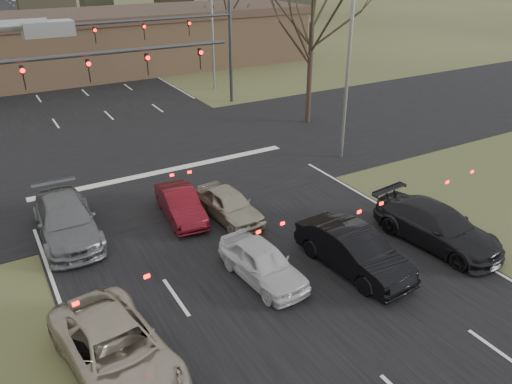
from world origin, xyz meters
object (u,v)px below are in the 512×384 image
(car_white_sedan, at_px, (262,263))
(car_red_ahead, at_px, (180,204))
(car_black_hatch, at_px, (353,250))
(car_charcoal_sedan, at_px, (437,226))
(mast_arm_near, at_px, (41,86))
(car_silver_ahead, at_px, (229,205))
(car_silver_suv, at_px, (116,350))
(streetlight_right_near, at_px, (346,54))
(car_grey_ahead, at_px, (66,220))
(mast_arm_far, at_px, (194,35))
(streetlight_right_far, at_px, (210,17))
(building, at_px, (85,44))

(car_white_sedan, relative_size, car_red_ahead, 1.02)
(car_black_hatch, height_order, car_charcoal_sedan, car_black_hatch)
(mast_arm_near, bearing_deg, car_silver_ahead, -46.80)
(mast_arm_near, xyz_separation_m, car_silver_suv, (-0.78, -12.16, -4.36))
(streetlight_right_near, xyz_separation_m, car_grey_ahead, (-14.55, -1.26, -4.83))
(streetlight_right_near, relative_size, car_silver_suv, 1.94)
(mast_arm_near, relative_size, car_black_hatch, 2.60)
(streetlight_right_near, bearing_deg, mast_arm_far, 101.47)
(streetlight_right_near, bearing_deg, car_silver_ahead, -159.57)
(streetlight_right_near, distance_m, car_charcoal_sedan, 10.35)
(mast_arm_near, height_order, car_grey_ahead, mast_arm_near)
(car_black_hatch, xyz_separation_m, car_grey_ahead, (-8.31, 7.34, -0.01))
(car_black_hatch, distance_m, car_grey_ahead, 11.08)
(streetlight_right_far, height_order, car_black_hatch, streetlight_right_far)
(mast_arm_near, xyz_separation_m, car_silver_ahead, (5.73, -6.10, -4.42))
(streetlight_right_far, distance_m, car_silver_ahead, 22.50)
(streetlight_right_near, distance_m, car_red_ahead, 11.40)
(car_white_sedan, bearing_deg, car_grey_ahead, 125.30)
(car_red_ahead, bearing_deg, car_grey_ahead, 176.38)
(car_silver_ahead, bearing_deg, car_grey_ahead, 159.39)
(car_silver_suv, bearing_deg, mast_arm_far, 54.50)
(streetlight_right_far, xyz_separation_m, car_red_ahead, (-10.57, -19.01, -4.96))
(streetlight_right_near, xyz_separation_m, car_white_sedan, (-9.32, -7.51, -4.93))
(car_charcoal_sedan, bearing_deg, mast_arm_near, 128.27)
(car_grey_ahead, bearing_deg, car_white_sedan, -48.41)
(streetlight_right_near, bearing_deg, car_grey_ahead, -175.03)
(streetlight_right_far, height_order, car_white_sedan, streetlight_right_far)
(building, distance_m, streetlight_right_near, 28.97)
(car_silver_suv, bearing_deg, car_red_ahead, 49.67)
(car_silver_ahead, bearing_deg, building, 83.06)
(car_red_ahead, height_order, car_silver_ahead, car_silver_ahead)
(car_silver_ahead, bearing_deg, mast_arm_far, 66.38)
(mast_arm_far, height_order, car_red_ahead, mast_arm_far)
(car_silver_suv, height_order, car_white_sedan, car_silver_suv)
(streetlight_right_near, xyz_separation_m, car_red_ahead, (-10.07, -2.01, -4.96))
(car_grey_ahead, xyz_separation_m, car_silver_ahead, (6.23, -1.84, -0.11))
(car_red_ahead, bearing_deg, mast_arm_far, 69.55)
(mast_arm_far, xyz_separation_m, car_silver_ahead, (-5.68, -16.10, -4.36))
(car_silver_suv, distance_m, car_red_ahead, 8.59)
(mast_arm_far, xyz_separation_m, car_red_ahead, (-7.43, -15.01, -4.39))
(mast_arm_far, relative_size, streetlight_right_far, 1.11)
(car_silver_suv, relative_size, car_silver_ahead, 1.34)
(streetlight_right_far, distance_m, car_grey_ahead, 24.15)
(building, xyz_separation_m, car_charcoal_sedan, (4.50, -36.85, -1.91))
(car_white_sedan, bearing_deg, car_silver_suv, -167.96)
(building, distance_m, car_silver_ahead, 31.20)
(car_grey_ahead, bearing_deg, streetlight_right_near, 6.65)
(car_white_sedan, distance_m, car_silver_ahead, 4.53)
(mast_arm_near, height_order, mast_arm_far, same)
(mast_arm_far, bearing_deg, car_charcoal_sedan, -89.17)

